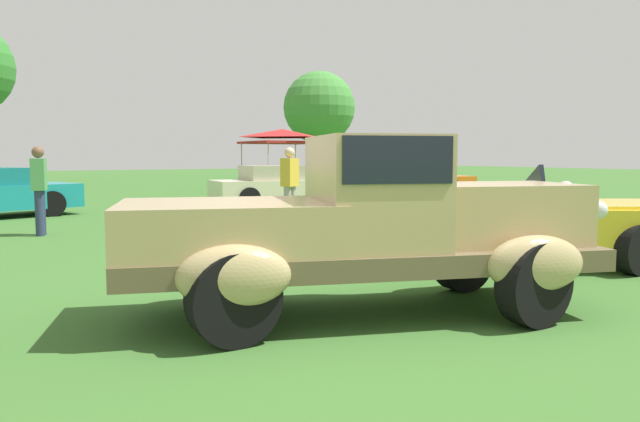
# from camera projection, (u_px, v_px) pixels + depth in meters

# --- Properties ---
(ground_plane) EXTENTS (120.00, 120.00, 0.00)m
(ground_plane) POSITION_uv_depth(u_px,v_px,m) (364.00, 314.00, 5.75)
(ground_plane) COLOR #386628
(feature_pickup_truck) EXTENTS (4.65, 2.85, 1.70)m
(feature_pickup_truck) POSITION_uv_depth(u_px,v_px,m) (365.00, 224.00, 5.69)
(feature_pickup_truck) COLOR brown
(feature_pickup_truck) RESTS_ON ground_plane
(neighbor_convertible) EXTENTS (4.79, 3.83, 1.40)m
(neighbor_convertible) POSITION_uv_depth(u_px,v_px,m) (517.00, 223.00, 8.36)
(neighbor_convertible) COLOR yellow
(neighbor_convertible) RESTS_ON ground_plane
(show_car_cream) EXTENTS (3.97, 2.06, 1.22)m
(show_car_cream) POSITION_uv_depth(u_px,v_px,m) (277.00, 187.00, 17.74)
(show_car_cream) COLOR beige
(show_car_cream) RESTS_ON ground_plane
(show_car_orange) EXTENTS (4.21, 2.41, 1.22)m
(show_car_orange) POSITION_uv_depth(u_px,v_px,m) (414.00, 182.00, 20.83)
(show_car_orange) COLOR orange
(show_car_orange) RESTS_ON ground_plane
(spectator_near_truck) EXTENTS (0.47, 0.42, 1.69)m
(spectator_near_truck) POSITION_uv_depth(u_px,v_px,m) (290.00, 184.00, 12.82)
(spectator_near_truck) COLOR #9E998E
(spectator_near_truck) RESTS_ON ground_plane
(spectator_by_row) EXTENTS (0.33, 0.45, 1.69)m
(spectator_by_row) POSITION_uv_depth(u_px,v_px,m) (39.00, 187.00, 11.34)
(spectator_by_row) COLOR #283351
(spectator_by_row) RESTS_ON ground_plane
(canopy_tent_center_field) EXTENTS (3.16, 3.16, 2.71)m
(canopy_tent_center_field) POSITION_uv_depth(u_px,v_px,m) (283.00, 135.00, 27.18)
(canopy_tent_center_field) COLOR #B7B7BC
(canopy_tent_center_field) RESTS_ON ground_plane
(treeline_mid_right) EXTENTS (4.67, 4.67, 6.97)m
(treeline_mid_right) POSITION_uv_depth(u_px,v_px,m) (319.00, 108.00, 39.02)
(treeline_mid_right) COLOR #47331E
(treeline_mid_right) RESTS_ON ground_plane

